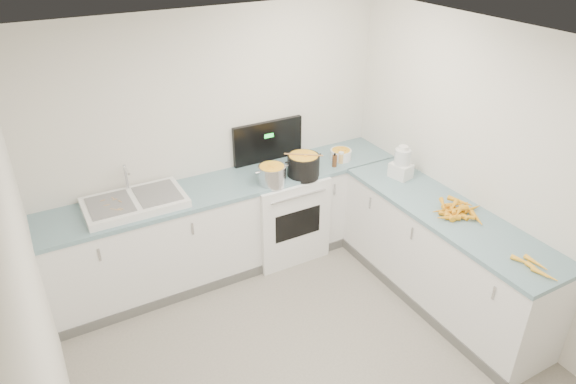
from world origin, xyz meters
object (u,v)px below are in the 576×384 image
steel_pot (272,176)px  food_processor (402,164)px  mixing_bowl (341,155)px  spice_jar (341,158)px  sink (135,202)px  stove (282,211)px  black_pot (303,166)px  extract_bottle (335,161)px

steel_pot → food_processor: size_ratio=0.81×
mixing_bowl → spice_jar: size_ratio=2.16×
steel_pot → sink: bearing=171.1°
mixing_bowl → steel_pot: bearing=-171.9°
food_processor → stove: bearing=144.2°
stove → sink: size_ratio=1.58×
black_pot → extract_bottle: bearing=0.7°
stove → steel_pot: stove is taller
sink → stove: bearing=-0.6°
extract_bottle → spice_jar: size_ratio=1.19×
spice_jar → black_pot: bearing=-174.7°
spice_jar → extract_bottle: bearing=-159.1°
stove → mixing_bowl: size_ratio=6.15×
steel_pot → food_processor: 1.25m
extract_bottle → black_pot: bearing=-179.3°
steel_pot → black_pot: bearing=0.8°
steel_pot → spice_jar: 0.82m
sink → extract_bottle: sink is taller
steel_pot → black_pot: size_ratio=0.84×
stove → spice_jar: stove is taller
extract_bottle → food_processor: size_ratio=0.37×
food_processor → extract_bottle: bearing=130.2°
mixing_bowl → food_processor: bearing=-66.2°
spice_jar → steel_pot: bearing=-176.6°
stove → food_processor: 1.31m
sink → spice_jar: bearing=-4.1°
sink → black_pot: 1.61m
black_pot → mixing_bowl: black_pot is taller
mixing_bowl → extract_bottle: bearing=-143.3°
stove → mixing_bowl: (0.67, -0.06, 0.52)m
steel_pot → black_pot: black_pot is taller
mixing_bowl → stove: bearing=175.2°
sink → mixing_bowl: bearing=-2.0°
sink → extract_bottle: size_ratio=7.05×
black_pot → stove: bearing=130.1°
steel_pot → mixing_bowl: bearing=8.1°
stove → steel_pot: (-0.20, -0.18, 0.54)m
steel_pot → extract_bottle: size_ratio=2.17×
food_processor → black_pot: bearing=147.7°
stove → extract_bottle: size_ratio=11.15×
mixing_bowl → extract_bottle: (-0.15, -0.11, 0.01)m
steel_pot → food_processor: (1.14, -0.50, 0.06)m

